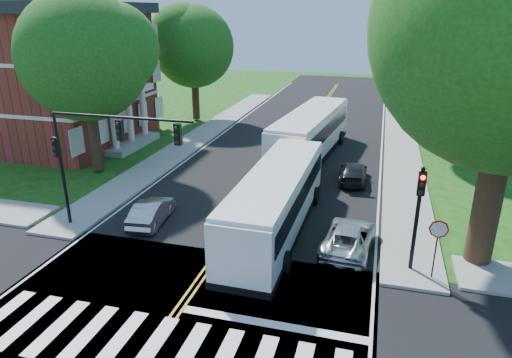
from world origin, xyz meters
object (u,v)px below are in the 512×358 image
(signal_nw, at_px, (100,146))
(hatchback, at_px, (152,212))
(bus_lead, at_px, (276,200))
(bus_follow, at_px, (311,133))
(signal_ne, at_px, (418,206))
(suv, at_px, (349,237))
(dark_sedan, at_px, (353,172))

(signal_nw, bearing_deg, hatchback, 41.86)
(bus_lead, xyz_separation_m, bus_follow, (-0.33, 12.56, 0.14))
(signal_nw, relative_size, bus_follow, 0.54)
(signal_ne, distance_m, suv, 3.72)
(bus_lead, xyz_separation_m, dark_sedan, (3.15, 8.07, -1.04))
(bus_lead, bearing_deg, signal_ne, 161.43)
(signal_nw, distance_m, suv, 12.09)
(signal_ne, distance_m, hatchback, 12.79)
(dark_sedan, bearing_deg, bus_follow, -54.08)
(hatchback, bearing_deg, signal_nw, 35.61)
(signal_nw, distance_m, bus_lead, 8.59)
(signal_nw, bearing_deg, bus_lead, 15.73)
(signal_nw, bearing_deg, bus_follow, 63.05)
(bus_lead, xyz_separation_m, hatchback, (-6.28, -0.82, -1.01))
(signal_nw, relative_size, bus_lead, 0.60)
(signal_ne, distance_m, dark_sedan, 10.98)
(hatchback, xyz_separation_m, suv, (9.87, -0.15, 0.00))
(hatchback, relative_size, suv, 0.84)
(signal_nw, bearing_deg, suv, 6.18)
(signal_nw, relative_size, hatchback, 1.91)
(signal_nw, height_order, suv, signal_nw)
(signal_ne, xyz_separation_m, suv, (-2.63, 1.23, -2.33))
(hatchback, bearing_deg, bus_follow, -120.25)
(signal_nw, bearing_deg, dark_sedan, 43.11)
(hatchback, height_order, suv, suv)
(dark_sedan, bearing_deg, signal_ne, 104.79)
(suv, bearing_deg, dark_sedan, -81.69)
(signal_nw, height_order, bus_follow, signal_nw)
(signal_nw, relative_size, signal_ne, 1.62)
(signal_nw, xyz_separation_m, hatchback, (1.55, 1.39, -3.75))
(bus_lead, distance_m, hatchback, 6.41)
(bus_follow, bearing_deg, signal_nw, 69.22)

